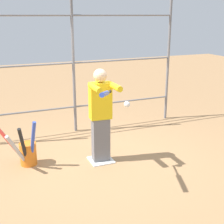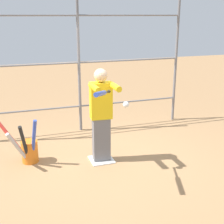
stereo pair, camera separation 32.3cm
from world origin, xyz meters
The scene contains 7 objects.
ground_plane centered at (0.00, 0.00, 0.00)m, with size 24.00×24.00×0.00m, color #9E754C.
home_plate centered at (0.00, 0.00, 0.01)m, with size 0.40×0.40×0.02m.
fence_backstop centered at (0.00, -1.60, 1.50)m, with size 4.64×0.06×3.00m.
batter centered at (0.00, 0.02, 0.88)m, with size 0.42×0.56×1.63m.
baseball_bat_swinging centered at (0.25, 0.89, 1.44)m, with size 0.47×0.78×0.21m.
softball_in_flight centered at (-0.26, 0.49, 1.13)m, with size 0.10×0.10×0.10m.
bat_bucket centered at (1.23, -0.33, 0.25)m, with size 0.69×0.78×0.83m.
Camera 1 is at (1.72, 4.68, 2.46)m, focal length 50.00 mm.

